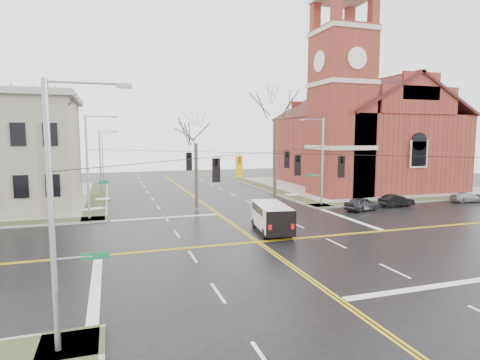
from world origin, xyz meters
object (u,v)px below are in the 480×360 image
object	(u,v)px
signal_pole_nw	(89,164)
parked_car_b	(396,201)
signal_pole_ne	(321,159)
cargo_van	(271,215)
streetlight_north_a	(101,159)
parked_car_c	(467,197)
tree_nw_near	(196,139)
tree_ne	(276,113)
streetlight_north_b	(103,153)
church	(358,129)
tree_nw_far	(48,116)
parked_car_a	(362,204)
signal_pole_sw	(57,210)

from	to	relation	value
signal_pole_nw	parked_car_b	xyz separation A→B (m)	(30.09, -2.79, -4.31)
signal_pole_ne	cargo_van	bearing A→B (deg)	-136.19
cargo_van	parked_car_b	xyz separation A→B (m)	(16.73, 6.12, -0.63)
signal_pole_ne	streetlight_north_a	bearing A→B (deg)	143.10
signal_pole_nw	parked_car_c	distance (m)	39.90
streetlight_north_a	tree_nw_near	world-z (taller)	tree_nw_near
streetlight_north_a	tree_ne	distance (m)	23.36
signal_pole_ne	parked_car_b	bearing A→B (deg)	-20.53
streetlight_north_b	church	bearing A→B (deg)	-33.25
tree_ne	cargo_van	bearing A→B (deg)	-114.48
cargo_van	tree_nw_far	bearing A→B (deg)	154.32
parked_car_b	tree_nw_near	world-z (taller)	tree_nw_near
tree_nw_near	tree_ne	distance (m)	9.02
church	parked_car_a	world-z (taller)	church
church	signal_pole_ne	distance (m)	19.22
streetlight_north_b	parked_car_a	world-z (taller)	streetlight_north_b
streetlight_north_a	tree_nw_near	xyz separation A→B (m)	(9.23, -14.20, 2.59)
streetlight_north_b	parked_car_b	xyz separation A→B (m)	(29.42, -39.29, -3.83)
signal_pole_sw	parked_car_c	distance (m)	44.63
signal_pole_nw	streetlight_north_b	size ratio (longest dim) A/B	1.12
signal_pole_ne	parked_car_c	bearing A→B (deg)	-9.43
tree_nw_near	parked_car_a	bearing A→B (deg)	-20.98
parked_car_b	parked_car_a	bearing A→B (deg)	96.24
parked_car_a	parked_car_b	xyz separation A→B (m)	(4.77, 0.83, -0.04)
church	streetlight_north_b	distance (m)	42.53
cargo_van	tree_ne	distance (m)	15.05
signal_pole_nw	streetlight_north_b	bearing A→B (deg)	88.95
cargo_van	signal_pole_sw	bearing A→B (deg)	-125.23
church	parked_car_b	xyz separation A→B (m)	(-6.00, -16.07, -7.80)
cargo_van	tree_ne	xyz separation A→B (m)	(5.14, 11.29, 8.53)
church	parked_car_c	bearing A→B (deg)	-77.84
church	tree_ne	world-z (taller)	church
parked_car_a	tree_nw_near	xyz separation A→B (m)	(-15.42, 5.91, 6.39)
signal_pole_nw	parked_car_b	world-z (taller)	signal_pole_nw
streetlight_north_a	streetlight_north_b	size ratio (longest dim) A/B	1.00
tree_nw_near	streetlight_north_b	bearing A→B (deg)	105.10
signal_pole_nw	tree_ne	world-z (taller)	tree_ne
streetlight_north_a	tree_nw_far	bearing A→B (deg)	-105.98
church	streetlight_north_b	world-z (taller)	church
signal_pole_nw	streetlight_north_a	distance (m)	16.52
signal_pole_ne	tree_nw_near	xyz separation A→B (m)	(-12.75, 2.30, 2.11)
church	signal_pole_nw	world-z (taller)	church
signal_pole_ne	streetlight_north_b	bearing A→B (deg)	121.05
signal_pole_sw	parked_car_a	world-z (taller)	signal_pole_sw
tree_nw_far	tree_ne	size ratio (longest dim) A/B	0.93
tree_nw_far	tree_ne	xyz separation A→B (m)	(21.88, 0.03, 0.66)
signal_pole_sw	streetlight_north_a	distance (m)	39.51
parked_car_c	church	bearing A→B (deg)	19.95
streetlight_north_b	parked_car_b	bearing A→B (deg)	-53.17
parked_car_c	tree_ne	size ratio (longest dim) A/B	0.27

